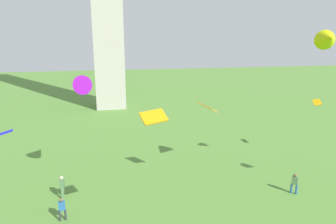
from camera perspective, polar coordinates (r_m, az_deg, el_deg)
name	(u,v)px	position (r m, az deg, el deg)	size (l,w,h in m)	color
person_1	(295,182)	(26.71, 22.95, -12.24)	(0.51, 0.48, 1.73)	#235693
person_2	(62,186)	(25.46, -19.50, -13.08)	(0.34, 0.57, 1.84)	#51754C
person_5	(62,208)	(22.70, -19.53, -16.85)	(0.51, 0.31, 1.67)	#2D3338
kite_flying_0	(317,102)	(33.41, 26.52, 1.67)	(0.95, 1.19, 0.58)	orange
kite_flying_1	(208,107)	(23.17, 7.53, 0.90)	(1.52, 1.77, 0.82)	#C5892A
kite_flying_2	(86,84)	(23.93, -15.42, 5.16)	(1.78, 2.32, 1.58)	#A017CD
kite_flying_3	(328,39)	(22.95, 28.18, 12.16)	(2.10, 2.38, 1.48)	#C1D104
kite_flying_4	(5,133)	(28.37, -28.57, -3.45)	(1.26, 1.00, 0.40)	#1814EA
kite_flying_5	(154,117)	(15.46, -2.74, -0.91)	(1.50, 1.12, 0.62)	orange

